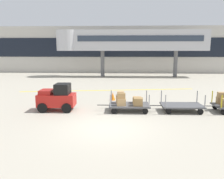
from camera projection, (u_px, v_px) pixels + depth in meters
name	position (u px, v px, depth m)	size (l,w,h in m)	color
ground_plane	(106.00, 127.00, 10.51)	(120.00, 120.00, 0.00)	#A8A08E
apron_lead_line	(109.00, 90.00, 20.03)	(15.15, 0.20, 0.01)	yellow
terminal_building	(118.00, 50.00, 35.47)	(49.26, 2.51, 6.97)	#BCB7AD
jet_bridge	(126.00, 41.00, 29.33)	(19.25, 3.00, 5.96)	#B7B7BC
baggage_tug	(57.00, 98.00, 13.27)	(2.12, 1.25, 1.58)	red
baggage_cart_lead	(128.00, 102.00, 13.16)	(3.01, 1.44, 1.12)	#4C4C4F
baggage_cart_middle	(182.00, 106.00, 13.10)	(3.01, 1.44, 1.10)	#4C4C4F
safety_cone_near	(113.00, 96.00, 16.08)	(0.36, 0.36, 0.55)	orange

